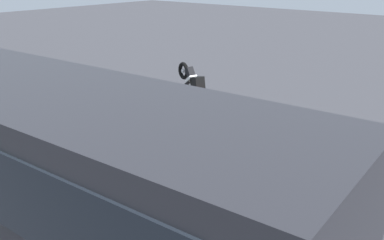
{
  "coord_description": "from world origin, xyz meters",
  "views": [
    {
      "loc": [
        -7.6,
        8.24,
        4.85
      ],
      "look_at": [
        -0.95,
        0.17,
        1.1
      ],
      "focal_mm": 40.23,
      "sensor_mm": 36.0,
      "label": 1
    }
  ],
  "objects": [
    {
      "name": "ground_plane",
      "position": [
        0.0,
        0.0,
        0.0
      ],
      "size": [
        80.0,
        80.0,
        0.0
      ],
      "primitive_type": "plane",
      "color": "#38383D"
    },
    {
      "name": "spectator_centre",
      "position": [
        -2.18,
        2.23,
        1.04
      ],
      "size": [
        0.57,
        0.39,
        1.74
      ],
      "color": "#473823",
      "rests_on": "ground_plane"
    },
    {
      "name": "bay_line_b",
      "position": [
        0.15,
        -0.52,
        0.0
      ],
      "size": [
        0.2,
        4.28,
        0.01
      ],
      "color": "white",
      "rests_on": "ground_plane"
    },
    {
      "name": "bay_line_a",
      "position": [
        -2.43,
        -0.52,
        0.0
      ],
      "size": [
        0.21,
        4.57,
        0.01
      ],
      "color": "white",
      "rests_on": "ground_plane"
    },
    {
      "name": "tour_bus",
      "position": [
        -1.61,
        5.04,
        1.64
      ],
      "size": [
        10.24,
        2.98,
        3.25
      ],
      "color": "#26262B",
      "rests_on": "ground_plane"
    },
    {
      "name": "stunt_motorcycle",
      "position": [
        1.1,
        -2.43,
        1.06
      ],
      "size": [
        1.81,
        0.92,
        1.91
      ],
      "color": "black",
      "rests_on": "ground_plane"
    },
    {
      "name": "spectator_far_left",
      "position": [
        -3.99,
        1.95,
        1.05
      ],
      "size": [
        0.57,
        0.33,
        1.75
      ],
      "color": "black",
      "rests_on": "ground_plane"
    },
    {
      "name": "bay_line_c",
      "position": [
        2.74,
        -0.52,
        0.0
      ],
      "size": [
        0.21,
        4.87,
        0.01
      ],
      "color": "white",
      "rests_on": "ground_plane"
    },
    {
      "name": "traffic_cone",
      "position": [
        -1.3,
        -2.51,
        0.3
      ],
      "size": [
        0.34,
        0.34,
        0.63
      ],
      "color": "orange",
      "rests_on": "ground_plane"
    },
    {
      "name": "spectator_left",
      "position": [
        -3.11,
        2.13,
        0.99
      ],
      "size": [
        0.58,
        0.35,
        1.67
      ],
      "color": "black",
      "rests_on": "ground_plane"
    },
    {
      "name": "spectator_right",
      "position": [
        -1.2,
        1.95,
        0.98
      ],
      "size": [
        0.57,
        0.31,
        1.66
      ],
      "color": "black",
      "rests_on": "ground_plane"
    },
    {
      "name": "spectator_far_right",
      "position": [
        -0.36,
        2.27,
        1.08
      ],
      "size": [
        0.57,
        0.31,
        1.81
      ],
      "color": "black",
      "rests_on": "ground_plane"
    }
  ]
}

